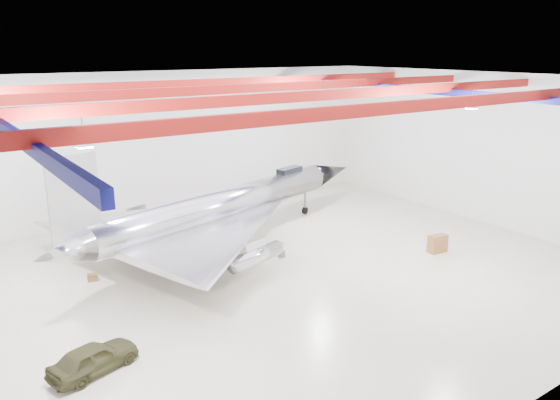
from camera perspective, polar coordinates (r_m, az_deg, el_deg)
floor at (r=30.87m, az=-2.94°, el=-8.55°), size 40.00×40.00×0.00m
wall_back at (r=42.29m, az=-13.91°, el=5.47°), size 40.00×0.00×40.00m
wall_right at (r=42.83m, az=20.39°, el=5.07°), size 0.00×30.00×30.00m
ceiling at (r=28.21m, az=-3.25°, el=12.28°), size 40.00×40.00×0.00m
ceiling_structure at (r=28.25m, az=-3.23°, el=10.91°), size 39.50×29.50×1.08m
jet_aircraft at (r=35.84m, az=-5.96°, el=-0.91°), size 27.18×19.54×7.57m
jeep at (r=24.00m, az=-18.90°, el=-15.35°), size 3.94×2.45×1.25m
desk at (r=36.32m, az=16.14°, el=-4.41°), size 1.30×0.74×1.14m
crate_ply at (r=32.69m, az=-19.00°, el=-7.64°), size 0.64×0.55×0.39m
toolbox_red at (r=36.31m, az=-16.27°, el=-5.09°), size 0.61×0.55×0.35m
engine_drum at (r=34.30m, az=0.17°, el=-5.60°), size 0.59×0.59×0.42m
parts_bin at (r=35.06m, az=-6.73°, el=-5.26°), size 0.59×0.49×0.39m
crate_small at (r=35.97m, az=-18.01°, el=-5.54°), size 0.40×0.36×0.23m
tool_chest at (r=37.02m, az=-3.51°, el=-4.08°), size 0.38×0.38×0.34m
oil_barrel at (r=36.39m, az=-7.30°, el=-4.49°), size 0.63×0.55×0.39m
spares_box at (r=38.48m, az=-4.47°, el=-3.33°), size 0.37×0.37×0.31m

